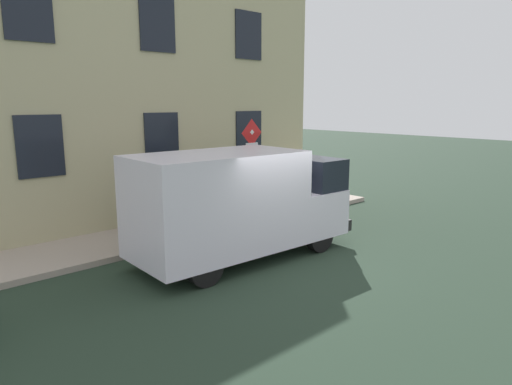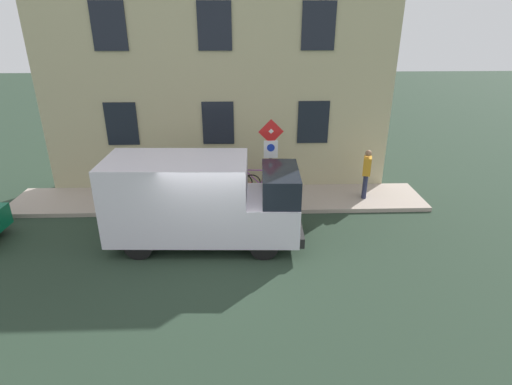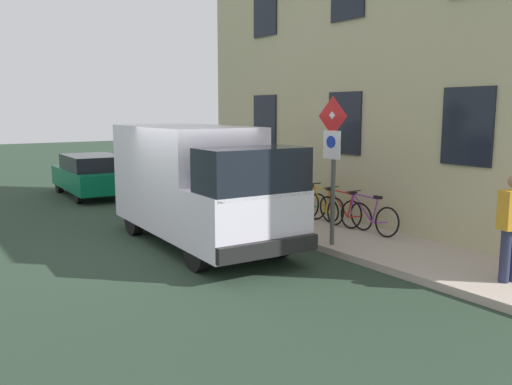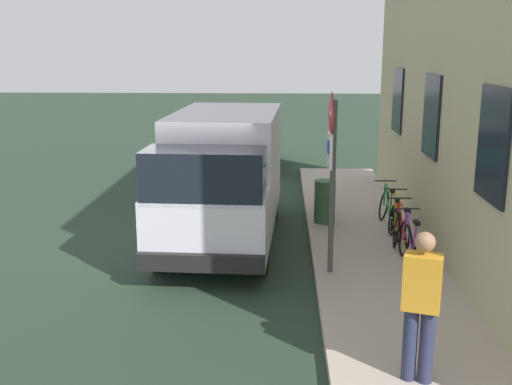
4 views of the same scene
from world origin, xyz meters
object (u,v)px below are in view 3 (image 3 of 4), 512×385
(parked_hatchback, at_px, (92,174))
(bicycle_orange, at_px, (323,206))
(bicycle_purple, at_px, (368,216))
(delivery_van, at_px, (198,182))
(sign_post_stacked, at_px, (332,150))
(bicycle_green, at_px, (303,202))
(litter_bin, at_px, (255,202))
(pedestrian, at_px, (512,224))
(bicycle_red, at_px, (344,211))

(parked_hatchback, relative_size, bicycle_orange, 2.37)
(parked_hatchback, bearing_deg, bicycle_purple, -159.24)
(delivery_van, bearing_deg, sign_post_stacked, 44.84)
(parked_hatchback, distance_m, bicycle_green, 7.86)
(litter_bin, bearing_deg, pedestrian, -84.51)
(litter_bin, bearing_deg, bicycle_red, -55.17)
(parked_hatchback, distance_m, pedestrian, 13.39)
(parked_hatchback, relative_size, bicycle_green, 2.37)
(bicycle_red, relative_size, bicycle_orange, 1.00)
(sign_post_stacked, height_order, bicycle_green, sign_post_stacked)
(bicycle_orange, bearing_deg, bicycle_green, 7.36)
(delivery_van, height_order, pedestrian, delivery_van)
(sign_post_stacked, distance_m, bicycle_green, 3.35)
(bicycle_red, bearing_deg, delivery_van, 72.73)
(bicycle_orange, bearing_deg, bicycle_purple, -172.76)
(parked_hatchback, bearing_deg, delivery_van, -178.91)
(bicycle_red, height_order, litter_bin, litter_bin)
(parked_hatchback, xyz_separation_m, bicycle_purple, (3.18, -9.46, -0.22))
(bicycle_green, height_order, pedestrian, pedestrian)
(bicycle_red, xyz_separation_m, pedestrian, (-0.68, -4.45, 0.56))
(delivery_van, relative_size, bicycle_orange, 3.16)
(sign_post_stacked, bearing_deg, delivery_van, 132.55)
(pedestrian, bearing_deg, delivery_van, 43.52)
(sign_post_stacked, height_order, pedestrian, sign_post_stacked)
(delivery_van, xyz_separation_m, litter_bin, (2.05, 0.86, -0.74))
(pedestrian, bearing_deg, bicycle_purple, 7.10)
(sign_post_stacked, distance_m, bicycle_red, 2.37)
(delivery_van, bearing_deg, litter_bin, 115.14)
(bicycle_purple, bearing_deg, delivery_van, 60.79)
(delivery_van, relative_size, bicycle_green, 3.15)
(parked_hatchback, distance_m, litter_bin, 7.12)
(delivery_van, xyz_separation_m, parked_hatchback, (0.14, 7.72, -0.60))
(parked_hatchback, relative_size, bicycle_purple, 2.37)
(parked_hatchback, height_order, bicycle_purple, parked_hatchback)
(bicycle_orange, relative_size, pedestrian, 0.99)
(parked_hatchback, relative_size, pedestrian, 2.36)
(pedestrian, bearing_deg, bicycle_red, 8.84)
(bicycle_green, bearing_deg, bicycle_red, 178.56)
(sign_post_stacked, bearing_deg, bicycle_orange, 52.53)
(parked_hatchback, bearing_deg, litter_bin, -162.34)
(delivery_van, distance_m, parked_hatchback, 7.74)
(delivery_van, height_order, bicycle_green, delivery_van)
(parked_hatchback, bearing_deg, bicycle_orange, -155.99)
(bicycle_purple, relative_size, pedestrian, 1.00)
(bicycle_green, bearing_deg, litter_bin, 74.25)
(bicycle_red, xyz_separation_m, bicycle_orange, (0.00, 0.76, 0.00))
(delivery_van, height_order, bicycle_purple, delivery_van)
(bicycle_purple, xyz_separation_m, bicycle_green, (0.00, 2.27, 0.00))
(bicycle_green, distance_m, pedestrian, 6.03)
(parked_hatchback, distance_m, bicycle_purple, 9.98)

